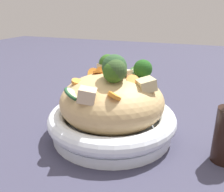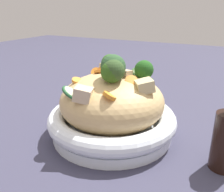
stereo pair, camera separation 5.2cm
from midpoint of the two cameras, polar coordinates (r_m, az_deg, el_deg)
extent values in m
plane|color=#36354A|center=(0.55, 2.69, -9.01)|extent=(3.00, 3.00, 0.00)
cylinder|color=white|center=(0.55, 2.71, -8.06)|extent=(0.26, 0.26, 0.02)
torus|color=white|center=(0.54, 2.76, -5.28)|extent=(0.28, 0.28, 0.04)
ellipsoid|color=tan|center=(0.52, 2.84, -1.28)|extent=(0.22, 0.22, 0.12)
torus|color=tan|center=(0.50, -3.87, 0.78)|extent=(0.06, 0.06, 0.02)
torus|color=tan|center=(0.50, 7.17, 2.48)|extent=(0.06, 0.06, 0.02)
cone|color=#94B36A|center=(0.47, 3.13, 3.14)|extent=(0.03, 0.03, 0.02)
sphere|color=#2F561A|center=(0.46, 3.18, 5.67)|extent=(0.06, 0.06, 0.04)
cone|color=#8DB86A|center=(0.52, 10.27, 3.79)|extent=(0.02, 0.02, 0.01)
sphere|color=#21531B|center=(0.52, 10.42, 6.08)|extent=(0.05, 0.05, 0.04)
cone|color=#8DAB73|center=(0.48, 3.35, 3.97)|extent=(0.03, 0.03, 0.01)
sphere|color=#2D512D|center=(0.47, 3.41, 6.77)|extent=(0.06, 0.06, 0.05)
cone|color=#94B869|center=(0.47, 3.51, 3.07)|extent=(0.03, 0.03, 0.02)
sphere|color=#314C25|center=(0.46, 3.58, 5.96)|extent=(0.06, 0.06, 0.04)
cone|color=#91B470|center=(0.55, 2.25, 5.64)|extent=(0.02, 0.02, 0.01)
sphere|color=#2E5B1E|center=(0.54, 2.28, 7.72)|extent=(0.04, 0.04, 0.04)
cylinder|color=orange|center=(0.51, -5.47, 3.61)|extent=(0.03, 0.03, 0.01)
cylinder|color=orange|center=(0.43, 2.86, -0.02)|extent=(0.04, 0.04, 0.02)
cylinder|color=orange|center=(0.48, 7.68, 3.59)|extent=(0.03, 0.03, 0.02)
cylinder|color=orange|center=(0.52, 0.18, 5.61)|extent=(0.03, 0.03, 0.02)
cylinder|color=orange|center=(0.57, -1.13, 5.42)|extent=(0.03, 0.03, 0.03)
cylinder|color=orange|center=(0.53, 0.07, 5.65)|extent=(0.04, 0.04, 0.02)
cylinder|color=beige|center=(0.54, 9.17, 4.79)|extent=(0.04, 0.04, 0.03)
torus|color=#2D5525|center=(0.54, 9.17, 4.79)|extent=(0.05, 0.04, 0.03)
cylinder|color=beige|center=(0.47, -6.64, 0.69)|extent=(0.04, 0.04, 0.02)
torus|color=#21522E|center=(0.47, -6.64, 0.69)|extent=(0.05, 0.05, 0.03)
cylinder|color=beige|center=(0.57, 10.10, 3.98)|extent=(0.04, 0.04, 0.02)
torus|color=#2B522F|center=(0.57, 10.10, 3.98)|extent=(0.05, 0.05, 0.02)
cube|color=#CDB28D|center=(0.44, -3.52, 0.35)|extent=(0.04, 0.04, 0.03)
cube|color=#C8B58E|center=(0.54, 1.78, 6.24)|extent=(0.05, 0.04, 0.03)
cube|color=#C8B088|center=(0.50, 5.91, 5.15)|extent=(0.03, 0.03, 0.02)
cube|color=#CEBD8A|center=(0.47, 10.81, 2.30)|extent=(0.05, 0.05, 0.03)
camera|label=1|loc=(0.03, -87.14, 1.07)|focal=38.66mm
camera|label=2|loc=(0.03, 92.86, -1.07)|focal=38.66mm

